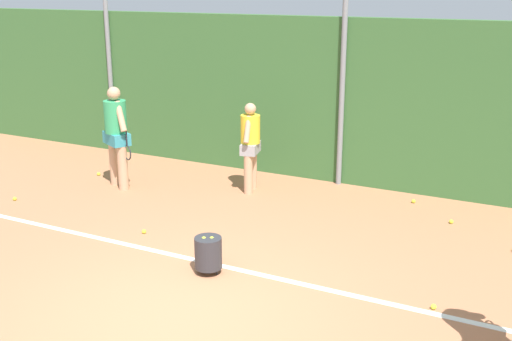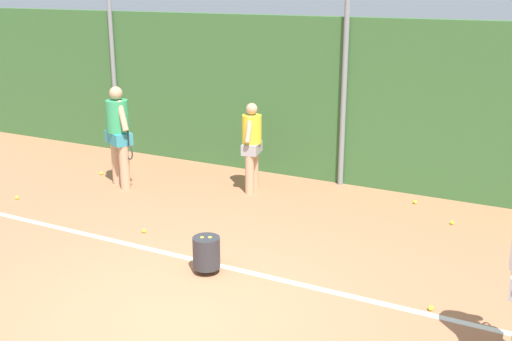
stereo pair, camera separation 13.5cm
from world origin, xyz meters
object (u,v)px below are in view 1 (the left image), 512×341
Objects in this scene: player_backcourt_far at (250,142)px; tennis_ball_6 at (451,222)px; tennis_ball_3 at (99,174)px; tennis_ball_8 at (144,231)px; player_midcourt at (116,132)px; ball_hopper at (208,252)px; tennis_ball_9 at (414,201)px; tennis_ball_4 at (434,307)px; tennis_ball_2 at (15,199)px.

player_backcourt_far reaches higher than tennis_ball_6.
player_backcourt_far is at bearing 9.63° from tennis_ball_3.
tennis_ball_8 is at bearing -148.40° from tennis_ball_6.
ball_hopper is at bearing -8.19° from player_midcourt.
tennis_ball_9 is at bearing 65.66° from ball_hopper.
tennis_ball_4 is at bearing 40.63° from player_backcourt_far.
player_backcourt_far is 3.18× the size of ball_hopper.
player_midcourt is at bearing 144.80° from ball_hopper.
tennis_ball_8 is at bearing -24.04° from player_backcourt_far.
tennis_ball_2 is 2.95m from tennis_ball_8.
ball_hopper reaches higher than tennis_ball_3.
tennis_ball_4 is at bearing -73.40° from tennis_ball_9.
ball_hopper is 5.01m from tennis_ball_3.
tennis_ball_3 and tennis_ball_6 have the same top height.
tennis_ball_9 is at bearing 44.05° from player_midcourt.
player_midcourt reaches higher than tennis_ball_4.
player_midcourt is 6.60m from tennis_ball_4.
player_midcourt is 1.15× the size of player_backcourt_far.
player_midcourt reaches higher than tennis_ball_3.
tennis_ball_3 is 7.43m from tennis_ball_4.
player_backcourt_far is at bearing -166.76° from tennis_ball_9.
tennis_ball_9 is at bearing 90.52° from player_backcourt_far.
tennis_ball_8 is at bearing 155.69° from ball_hopper.
player_midcourt is 28.55× the size of tennis_ball_6.
tennis_ball_9 is (-0.76, 0.70, 0.00)m from tennis_ball_6.
tennis_ball_6 is (5.90, 0.88, -1.02)m from player_midcourt.
tennis_ball_8 is at bearing -37.89° from tennis_ball_3.
tennis_ball_4 is 4.44m from tennis_ball_8.
player_backcourt_far is at bearing 78.68° from tennis_ball_8.
ball_hopper reaches higher than tennis_ball_2.
tennis_ball_6 is (2.54, 3.24, -0.26)m from ball_hopper.
player_backcourt_far is (2.29, 0.90, -0.14)m from player_midcourt.
ball_hopper is 4.61m from tennis_ball_2.
tennis_ball_2 is at bearing 168.56° from ball_hopper.
tennis_ball_9 is (1.78, 3.94, -0.26)m from ball_hopper.
tennis_ball_9 is at bearing 11.37° from tennis_ball_3.
tennis_ball_6 is at bearing 76.85° from player_backcourt_far.
tennis_ball_3 is at bearing -168.63° from tennis_ball_9.
tennis_ball_4 is 3.73m from tennis_ball_9.
tennis_ball_6 is 1.00× the size of tennis_ball_8.
player_midcourt reaches higher than tennis_ball_9.
tennis_ball_2 and tennis_ball_8 have the same top height.
tennis_ball_4 is at bearing 7.23° from ball_hopper.
tennis_ball_6 is at bearing 18.28° from tennis_ball_2.
tennis_ball_8 is at bearing 175.48° from tennis_ball_4.
tennis_ball_3 is at bearing -177.30° from player_midcourt.
ball_hopper is at bearing 5.26° from player_backcourt_far.
player_midcourt is 2.64m from tennis_ball_8.
tennis_ball_3 is (-3.12, -0.53, -0.88)m from player_backcourt_far.
ball_hopper is 7.78× the size of tennis_ball_4.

